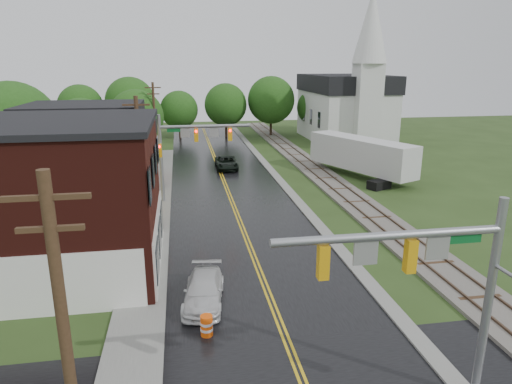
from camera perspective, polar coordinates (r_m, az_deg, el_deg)
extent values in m
cube|color=black|center=(41.47, -3.63, 0.30)|extent=(10.00, 90.00, 0.02)
cube|color=gray|center=(47.06, 2.29, 2.20)|extent=(0.80, 70.00, 0.12)
cube|color=gray|center=(36.56, -12.52, -2.22)|extent=(2.40, 50.00, 0.12)
cube|color=#40130D|center=(27.14, -27.40, -1.16)|extent=(14.00, 10.00, 8.00)
cube|color=silver|center=(26.60, -12.07, -5.69)|extent=(0.10, 9.50, 3.00)
cube|color=black|center=(26.35, -28.55, 7.50)|extent=(14.30, 10.30, 0.30)
cube|color=tan|center=(37.29, -20.12, 2.64)|extent=(8.00, 7.00, 6.40)
cube|color=#3F0F0C|center=(46.03, -16.85, 4.03)|extent=(7.00, 6.00, 4.40)
cube|color=silver|center=(69.47, 10.93, 9.30)|extent=(10.00, 16.00, 7.00)
cube|color=black|center=(69.11, 11.13, 13.18)|extent=(10.40, 16.40, 2.40)
cube|color=silver|center=(61.86, 13.59, 10.24)|extent=(3.20, 3.20, 11.00)
cone|color=silver|center=(61.76, 14.23, 19.50)|extent=(4.40, 4.40, 9.00)
cube|color=#59544C|center=(48.16, 7.67, 2.51)|extent=(3.20, 80.00, 0.20)
cube|color=#4C3828|center=(47.93, 6.85, 2.65)|extent=(0.10, 80.00, 0.12)
cube|color=#4C3828|center=(48.34, 8.49, 2.70)|extent=(0.10, 80.00, 0.12)
cylinder|color=gray|center=(16.92, 27.00, -12.39)|extent=(0.28, 0.28, 7.20)
cylinder|color=gray|center=(14.07, 16.38, -5.27)|extent=(7.20, 0.26, 0.26)
cube|color=orange|center=(14.65, 18.73, -7.58)|extent=(0.32, 0.30, 1.05)
cube|color=orange|center=(13.62, 8.39, -8.68)|extent=(0.32, 0.30, 1.05)
cube|color=gray|center=(14.99, 21.74, -6.52)|extent=(0.75, 0.06, 0.75)
cube|color=gray|center=(13.97, 13.54, -7.43)|extent=(0.75, 0.06, 0.75)
cube|color=#0C5926|center=(15.28, 24.16, -5.37)|extent=(1.40, 0.04, 0.30)
cylinder|color=gray|center=(37.55, -11.79, 3.99)|extent=(0.28, 0.28, 7.20)
cylinder|color=gray|center=(37.14, -6.41, 8.17)|extent=(7.20, 0.26, 0.26)
cube|color=orange|center=(37.20, -7.49, 7.06)|extent=(0.32, 0.30, 1.05)
cube|color=orange|center=(37.40, -3.27, 7.21)|extent=(0.32, 0.30, 1.05)
cube|color=gray|center=(37.15, -8.84, 7.31)|extent=(0.75, 0.06, 0.75)
cube|color=gray|center=(37.25, -5.27, 7.45)|extent=(0.75, 0.06, 0.75)
cube|color=#0C5926|center=(37.12, -9.98, 7.64)|extent=(1.40, 0.04, 0.30)
sphere|color=#FF0C0C|center=(36.98, -7.50, 7.52)|extent=(0.20, 0.20, 0.20)
cylinder|color=#382616|center=(12.13, -22.50, -18.58)|extent=(0.28, 0.28, 9.00)
cube|color=#382616|center=(10.52, -24.73, -0.61)|extent=(1.80, 0.12, 0.12)
cube|color=#382616|center=(10.72, -24.30, -4.20)|extent=(1.40, 0.12, 0.12)
cylinder|color=#382616|center=(32.56, -14.28, 3.66)|extent=(0.28, 0.28, 9.00)
cube|color=#382616|center=(32.00, -14.76, 10.50)|extent=(1.80, 0.12, 0.12)
cube|color=#382616|center=(32.06, -14.67, 9.25)|extent=(1.40, 0.12, 0.12)
cylinder|color=#382616|center=(54.24, -12.52, 8.50)|extent=(0.28, 0.28, 9.00)
cube|color=#382616|center=(53.90, -12.78, 12.61)|extent=(1.80, 0.12, 0.12)
cube|color=#382616|center=(53.94, -12.73, 11.87)|extent=(1.40, 0.12, 0.12)
cylinder|color=black|center=(45.04, -27.39, 2.02)|extent=(0.36, 0.36, 3.42)
sphere|color=#214C15|center=(44.36, -28.07, 7.27)|extent=(7.60, 7.60, 7.60)
sphere|color=#214C15|center=(43.88, -27.37, 6.40)|extent=(5.32, 5.32, 5.32)
cylinder|color=black|center=(51.69, -20.52, 3.98)|extent=(0.36, 0.36, 2.70)
sphere|color=#214C15|center=(51.17, -20.88, 7.59)|extent=(6.00, 6.00, 6.00)
sphere|color=#214C15|center=(50.73, -20.24, 6.99)|extent=(4.20, 4.20, 4.20)
cylinder|color=black|center=(56.81, -14.47, 5.57)|extent=(0.36, 0.36, 2.88)
sphere|color=#214C15|center=(56.32, -14.72, 9.09)|extent=(6.40, 6.40, 6.40)
sphere|color=#214C15|center=(55.94, -14.10, 8.51)|extent=(4.48, 4.48, 4.48)
imported|color=black|center=(49.40, -3.72, 3.65)|extent=(2.32, 4.94, 1.37)
imported|color=silver|center=(22.38, -6.54, -12.15)|extent=(2.39, 4.64, 1.29)
cube|color=black|center=(43.08, 15.13, 0.91)|extent=(2.32, 1.91, 0.80)
cylinder|color=gray|center=(50.00, 11.52, 3.18)|extent=(0.16, 0.16, 0.80)
cube|color=silver|center=(46.80, 12.98, 4.67)|extent=(7.43, 12.40, 3.09)
cylinder|color=#F9530B|center=(20.08, -6.19, -16.29)|extent=(0.62, 0.62, 0.93)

